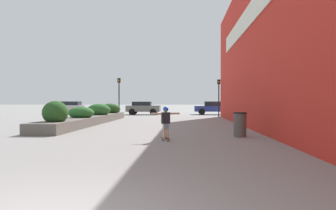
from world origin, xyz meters
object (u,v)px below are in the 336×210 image
skateboard (166,139)px  car_center_right (286,108)px  car_center_left (143,108)px  traffic_light_left (119,91)px  traffic_light_right (219,92)px  trash_bin (240,124)px  car_rightmost (214,108)px  car_leftmost (68,107)px  skateboarder (166,119)px

skateboard → car_center_right: car_center_right is taller
car_center_left → traffic_light_left: 6.18m
car_center_right → car_center_left: bearing=83.4°
traffic_light_left → traffic_light_right: bearing=-0.1°
trash_bin → car_rightmost: car_rightmost is taller
car_center_left → car_center_right: car_center_left is taller
traffic_light_left → traffic_light_right: traffic_light_left is taller
car_center_left → car_rightmost: size_ratio=0.89×
car_center_right → car_rightmost: car_rightmost is taller
skateboard → car_leftmost: bearing=94.3°
car_center_right → traffic_light_left: (-17.33, -3.88, 1.81)m
skateboard → car_rightmost: 25.78m
car_center_left → skateboard: bearing=9.3°
skateboard → car_leftmost: size_ratio=0.14×
skateboarder → car_leftmost: size_ratio=0.27×
traffic_light_left → car_center_right: bearing=12.6°
car_leftmost → traffic_light_left: 11.13m
car_center_right → car_rightmost: bearing=72.0°
trash_bin → traffic_light_right: traffic_light_right is taller
car_center_right → car_leftmost: bearing=81.4°
skateboard → car_rightmost: car_rightmost is taller
trash_bin → car_center_right: (8.49, 21.48, 0.24)m
skateboard → trash_bin: 3.49m
car_leftmost → traffic_light_left: (7.84, -7.70, 1.76)m
trash_bin → car_center_left: 24.37m
car_center_left → traffic_light_left: (-1.65, -5.68, 1.76)m
car_center_left → car_rightmost: 8.15m
skateboard → skateboarder: size_ratio=0.53×
car_center_left → skateboarder: bearing=9.3°
trash_bin → car_center_left: bearing=107.1°
car_rightmost → trash_bin: bearing=177.7°
car_rightmost → car_center_right: bearing=-108.0°
skateboarder → traffic_light_right: size_ratio=0.34×
skateboard → car_center_left: car_center_left is taller
car_rightmost → car_center_left: bearing=94.6°
skateboard → skateboarder: (0.00, 0.00, 0.77)m
car_center_left → car_center_right: bearing=83.4°
skateboarder → traffic_light_left: (-5.73, 19.11, 1.73)m
skateboard → traffic_light_left: traffic_light_left is taller
skateboarder → trash_bin: bearing=3.5°
traffic_light_left → car_leftmost: bearing=135.5°
trash_bin → traffic_light_right: 17.72m
skateboard → skateboarder: skateboarder is taller
trash_bin → traffic_light_left: 19.80m
car_rightmost → traffic_light_right: 6.55m
skateboard → trash_bin: size_ratio=0.62×
skateboard → car_center_left: bearing=76.8°
traffic_light_right → car_leftmost: bearing=156.3°
skateboard → trash_bin: trash_bin is taller
car_leftmost → traffic_light_right: bearing=-113.7°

